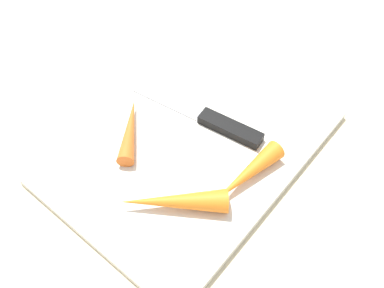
% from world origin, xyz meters
% --- Properties ---
extents(ground_plane, '(1.40, 1.40, 0.00)m').
position_xyz_m(ground_plane, '(0.00, 0.00, 0.00)').
color(ground_plane, '#C6B793').
extents(cutting_board, '(0.36, 0.26, 0.01)m').
position_xyz_m(cutting_board, '(0.00, 0.00, 0.01)').
color(cutting_board, silver).
rests_on(cutting_board, ground_plane).
extents(knife, '(0.05, 0.20, 0.01)m').
position_xyz_m(knife, '(-0.05, 0.01, 0.02)').
color(knife, '#B7B7BC').
rests_on(knife, cutting_board).
extents(carrot_shortest, '(0.10, 0.08, 0.02)m').
position_xyz_m(carrot_shortest, '(0.04, -0.07, 0.02)').
color(carrot_shortest, orange).
rests_on(carrot_shortest, cutting_board).
extents(carrot_medium, '(0.11, 0.04, 0.03)m').
position_xyz_m(carrot_medium, '(0.00, 0.09, 0.03)').
color(carrot_medium, orange).
rests_on(carrot_medium, cutting_board).
extents(carrot_longest, '(0.10, 0.12, 0.03)m').
position_xyz_m(carrot_longest, '(0.09, 0.04, 0.03)').
color(carrot_longest, orange).
rests_on(carrot_longest, cutting_board).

